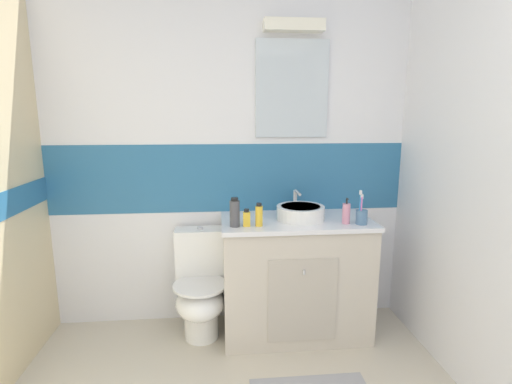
% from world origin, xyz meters
% --- Properties ---
extents(wall_back_tiled, '(3.20, 0.20, 2.50)m').
position_xyz_m(wall_back_tiled, '(0.01, 2.45, 1.26)').
color(wall_back_tiled, white).
rests_on(wall_back_tiled, ground_plane).
extents(vanity_cabinet, '(1.04, 0.55, 0.85)m').
position_xyz_m(vanity_cabinet, '(0.45, 2.14, 0.43)').
color(vanity_cabinet, beige).
rests_on(vanity_cabinet, ground_plane).
extents(sink_basin, '(0.33, 0.37, 0.18)m').
position_xyz_m(sink_basin, '(0.48, 2.13, 0.90)').
color(sink_basin, white).
rests_on(sink_basin, vanity_cabinet).
extents(toilet, '(0.37, 0.50, 0.77)m').
position_xyz_m(toilet, '(-0.22, 2.15, 0.36)').
color(toilet, white).
rests_on(toilet, ground_plane).
extents(toothbrush_cup, '(0.07, 0.07, 0.23)m').
position_xyz_m(toothbrush_cup, '(0.85, 1.97, 0.90)').
color(toothbrush_cup, '#4C7299').
rests_on(toothbrush_cup, vanity_cabinet).
extents(soap_dispenser, '(0.05, 0.05, 0.18)m').
position_xyz_m(soap_dispenser, '(0.76, 1.99, 0.92)').
color(soap_dispenser, pink).
rests_on(soap_dispenser, vanity_cabinet).
extents(perfume_flask_small, '(0.05, 0.03, 0.11)m').
position_xyz_m(perfume_flask_small, '(0.10, 1.99, 0.90)').
color(perfume_flask_small, yellow).
rests_on(perfume_flask_small, vanity_cabinet).
extents(deodorant_spray_can, '(0.05, 0.05, 0.15)m').
position_xyz_m(deodorant_spray_can, '(0.18, 1.99, 0.92)').
color(deodorant_spray_can, yellow).
rests_on(deodorant_spray_can, vanity_cabinet).
extents(shampoo_bottle_tall, '(0.06, 0.06, 0.19)m').
position_xyz_m(shampoo_bottle_tall, '(0.02, 1.99, 0.94)').
color(shampoo_bottle_tall, '#4C4C51').
rests_on(shampoo_bottle_tall, vanity_cabinet).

